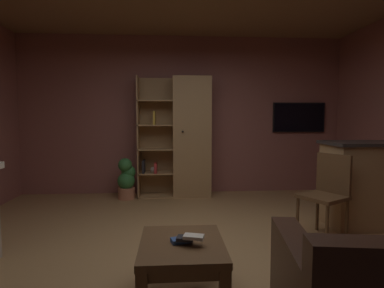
{
  "coord_description": "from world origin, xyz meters",
  "views": [
    {
      "loc": [
        -0.22,
        -2.8,
        1.31
      ],
      "look_at": [
        0.0,
        0.4,
        1.05
      ],
      "focal_mm": 29.13,
      "sensor_mm": 36.0,
      "label": 1
    }
  ],
  "objects_px": {
    "coffee_table": "(182,254)",
    "potted_floor_plant": "(127,179)",
    "wall_mounted_tv": "(299,117)",
    "table_book_1": "(185,238)",
    "dining_chair": "(327,190)",
    "bookshelf_cabinet": "(187,138)",
    "kitchen_bar_counter": "(382,183)",
    "table_book_0": "(181,240)",
    "table_book_2": "(194,237)"
  },
  "relations": [
    {
      "from": "table_book_2",
      "to": "table_book_1",
      "type": "bearing_deg",
      "value": 148.25
    },
    {
      "from": "kitchen_bar_counter",
      "to": "coffee_table",
      "type": "xyz_separation_m",
      "value": [
        -2.5,
        -1.43,
        -0.18
      ]
    },
    {
      "from": "coffee_table",
      "to": "dining_chair",
      "type": "relative_size",
      "value": 0.75
    },
    {
      "from": "coffee_table",
      "to": "dining_chair",
      "type": "bearing_deg",
      "value": 34.06
    },
    {
      "from": "table_book_1",
      "to": "wall_mounted_tv",
      "type": "distance_m",
      "value": 4.08
    },
    {
      "from": "coffee_table",
      "to": "table_book_1",
      "type": "height_order",
      "value": "table_book_1"
    },
    {
      "from": "wall_mounted_tv",
      "to": "table_book_2",
      "type": "bearing_deg",
      "value": -122.38
    },
    {
      "from": "bookshelf_cabinet",
      "to": "dining_chair",
      "type": "height_order",
      "value": "bookshelf_cabinet"
    },
    {
      "from": "table_book_0",
      "to": "table_book_2",
      "type": "bearing_deg",
      "value": -38.13
    },
    {
      "from": "potted_floor_plant",
      "to": "wall_mounted_tv",
      "type": "xyz_separation_m",
      "value": [
        3.02,
        0.37,
        1.0
      ]
    },
    {
      "from": "wall_mounted_tv",
      "to": "dining_chair",
      "type": "bearing_deg",
      "value": -104.66
    },
    {
      "from": "kitchen_bar_counter",
      "to": "table_book_2",
      "type": "bearing_deg",
      "value": -148.17
    },
    {
      "from": "wall_mounted_tv",
      "to": "coffee_table",
      "type": "bearing_deg",
      "value": -123.88
    },
    {
      "from": "table_book_0",
      "to": "table_book_2",
      "type": "relative_size",
      "value": 0.97
    },
    {
      "from": "kitchen_bar_counter",
      "to": "dining_chair",
      "type": "distance_m",
      "value": 0.91
    },
    {
      "from": "coffee_table",
      "to": "table_book_0",
      "type": "relative_size",
      "value": 5.1
    },
    {
      "from": "coffee_table",
      "to": "wall_mounted_tv",
      "type": "distance_m",
      "value": 4.1
    },
    {
      "from": "kitchen_bar_counter",
      "to": "table_book_2",
      "type": "height_order",
      "value": "kitchen_bar_counter"
    },
    {
      "from": "table_book_2",
      "to": "table_book_0",
      "type": "bearing_deg",
      "value": 141.87
    },
    {
      "from": "table_book_0",
      "to": "table_book_1",
      "type": "xyz_separation_m",
      "value": [
        0.03,
        -0.03,
        0.03
      ]
    },
    {
      "from": "bookshelf_cabinet",
      "to": "table_book_1",
      "type": "distance_m",
      "value": 3.17
    },
    {
      "from": "wall_mounted_tv",
      "to": "bookshelf_cabinet",
      "type": "bearing_deg",
      "value": -174.07
    },
    {
      "from": "table_book_2",
      "to": "wall_mounted_tv",
      "type": "xyz_separation_m",
      "value": [
        2.14,
        3.37,
        0.84
      ]
    },
    {
      "from": "coffee_table",
      "to": "potted_floor_plant",
      "type": "height_order",
      "value": "potted_floor_plant"
    },
    {
      "from": "bookshelf_cabinet",
      "to": "coffee_table",
      "type": "height_order",
      "value": "bookshelf_cabinet"
    },
    {
      "from": "wall_mounted_tv",
      "to": "potted_floor_plant",
      "type": "bearing_deg",
      "value": -172.95
    },
    {
      "from": "kitchen_bar_counter",
      "to": "coffee_table",
      "type": "distance_m",
      "value": 2.88
    },
    {
      "from": "bookshelf_cabinet",
      "to": "table_book_2",
      "type": "bearing_deg",
      "value": -92.03
    },
    {
      "from": "table_book_2",
      "to": "wall_mounted_tv",
      "type": "distance_m",
      "value": 4.08
    },
    {
      "from": "table_book_0",
      "to": "dining_chair",
      "type": "height_order",
      "value": "dining_chair"
    },
    {
      "from": "table_book_1",
      "to": "dining_chair",
      "type": "distance_m",
      "value": 1.99
    },
    {
      "from": "kitchen_bar_counter",
      "to": "bookshelf_cabinet",
      "type": "bearing_deg",
      "value": 144.27
    },
    {
      "from": "coffee_table",
      "to": "table_book_1",
      "type": "bearing_deg",
      "value": -55.95
    },
    {
      "from": "coffee_table",
      "to": "dining_chair",
      "type": "xyz_separation_m",
      "value": [
        1.64,
        1.11,
        0.18
      ]
    },
    {
      "from": "table_book_1",
      "to": "table_book_2",
      "type": "xyz_separation_m",
      "value": [
        0.06,
        -0.04,
        0.02
      ]
    },
    {
      "from": "coffee_table",
      "to": "wall_mounted_tv",
      "type": "relative_size",
      "value": 0.74
    },
    {
      "from": "kitchen_bar_counter",
      "to": "table_book_2",
      "type": "xyz_separation_m",
      "value": [
        -2.42,
        -1.5,
        -0.03
      ]
    },
    {
      "from": "bookshelf_cabinet",
      "to": "potted_floor_plant",
      "type": "bearing_deg",
      "value": -170.69
    },
    {
      "from": "table_book_0",
      "to": "table_book_2",
      "type": "distance_m",
      "value": 0.12
    },
    {
      "from": "table_book_1",
      "to": "dining_chair",
      "type": "bearing_deg",
      "value": 35.23
    },
    {
      "from": "bookshelf_cabinet",
      "to": "coffee_table",
      "type": "relative_size",
      "value": 2.89
    },
    {
      "from": "coffee_table",
      "to": "table_book_0",
      "type": "bearing_deg",
      "value": -178.03
    },
    {
      "from": "table_book_2",
      "to": "dining_chair",
      "type": "height_order",
      "value": "dining_chair"
    },
    {
      "from": "bookshelf_cabinet",
      "to": "kitchen_bar_counter",
      "type": "relative_size",
      "value": 1.45
    },
    {
      "from": "kitchen_bar_counter",
      "to": "table_book_0",
      "type": "relative_size",
      "value": 10.14
    },
    {
      "from": "table_book_2",
      "to": "dining_chair",
      "type": "bearing_deg",
      "value": 37.04
    },
    {
      "from": "kitchen_bar_counter",
      "to": "table_book_1",
      "type": "height_order",
      "value": "kitchen_bar_counter"
    },
    {
      "from": "dining_chair",
      "to": "table_book_1",
      "type": "bearing_deg",
      "value": -144.77
    },
    {
      "from": "kitchen_bar_counter",
      "to": "dining_chair",
      "type": "relative_size",
      "value": 1.5
    },
    {
      "from": "table_book_1",
      "to": "potted_floor_plant",
      "type": "distance_m",
      "value": 3.08
    }
  ]
}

